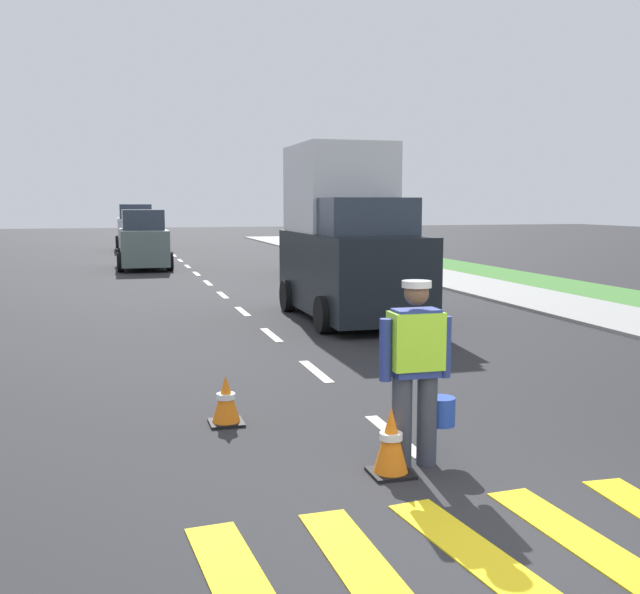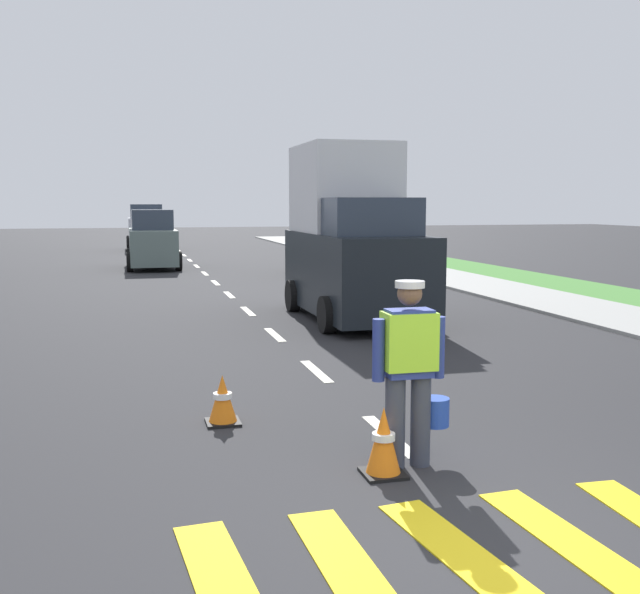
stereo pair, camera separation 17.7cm
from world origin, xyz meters
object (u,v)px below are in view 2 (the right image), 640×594
at_px(traffic_cone_near, 383,442).
at_px(traffic_cone_far, 223,400).
at_px(road_worker, 411,364).
at_px(delivery_truck, 352,239).
at_px(car_parked_far, 339,245).
at_px(car_oncoming_third, 146,229).
at_px(car_oncoming_second, 153,241).

relative_size(traffic_cone_near, traffic_cone_far, 1.14).
bearing_deg(road_worker, delivery_truck, 76.38).
bearing_deg(car_parked_far, traffic_cone_far, -110.32).
xyz_separation_m(traffic_cone_far, car_oncoming_third, (0.07, 30.62, 0.80)).
xyz_separation_m(traffic_cone_near, traffic_cone_far, (-1.15, 1.87, -0.04)).
distance_m(road_worker, car_oncoming_third, 32.35).
height_order(traffic_cone_far, car_oncoming_second, car_oncoming_second).
bearing_deg(car_parked_far, traffic_cone_near, -104.90).
height_order(car_oncoming_second, car_oncoming_third, car_oncoming_third).
height_order(traffic_cone_near, delivery_truck, delivery_truck).
height_order(road_worker, car_oncoming_third, car_oncoming_third).
xyz_separation_m(traffic_cone_far, car_parked_far, (5.85, 15.80, 0.72)).
height_order(car_oncoming_third, car_parked_far, car_oncoming_third).
distance_m(road_worker, car_parked_far, 18.05).
xyz_separation_m(road_worker, car_oncoming_third, (-1.38, 32.32, 0.13)).
height_order(traffic_cone_far, car_oncoming_third, car_oncoming_third).
xyz_separation_m(road_worker, traffic_cone_far, (-1.46, 1.70, -0.67)).
distance_m(traffic_cone_near, car_oncoming_second, 21.60).
bearing_deg(road_worker, traffic_cone_near, -151.00).
bearing_deg(car_oncoming_third, traffic_cone_far, -90.14).
relative_size(road_worker, traffic_cone_far, 3.14).
distance_m(traffic_cone_near, car_oncoming_third, 32.52).
height_order(traffic_cone_far, delivery_truck, delivery_truck).
height_order(road_worker, delivery_truck, delivery_truck).
bearing_deg(delivery_truck, car_oncoming_second, 105.18).
bearing_deg(traffic_cone_far, road_worker, -49.35).
distance_m(car_oncoming_second, car_parked_far, 7.03).
distance_m(traffic_cone_far, car_oncoming_third, 30.63).
xyz_separation_m(traffic_cone_near, car_oncoming_second, (-1.16, 21.55, 0.67)).
bearing_deg(traffic_cone_far, traffic_cone_near, -58.41).
relative_size(delivery_truck, car_oncoming_second, 1.21).
xyz_separation_m(traffic_cone_far, car_oncoming_second, (-0.01, 19.68, 0.71)).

